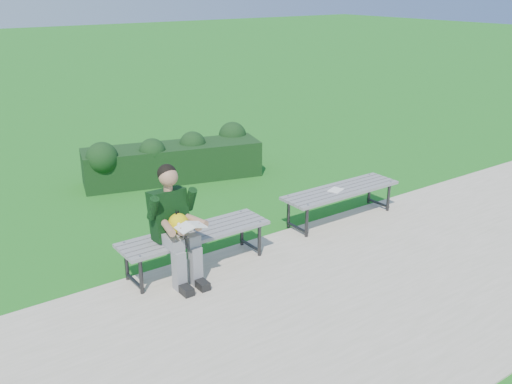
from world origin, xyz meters
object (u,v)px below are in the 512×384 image
at_px(seated_boy, 175,221).
at_px(paper_sheet, 336,190).
at_px(bench_left, 195,236).
at_px(hedge, 173,159).
at_px(bench_right, 341,192).

distance_m(seated_boy, paper_sheet, 2.60).
distance_m(bench_left, seated_boy, 0.43).
relative_size(hedge, paper_sheet, 11.74).
relative_size(seated_boy, paper_sheet, 5.03).
relative_size(bench_left, paper_sheet, 6.88).
xyz_separation_m(hedge, bench_left, (-1.31, -3.05, 0.05)).
relative_size(bench_right, paper_sheet, 6.88).
bearing_deg(seated_boy, bench_left, 17.14).
xyz_separation_m(bench_right, seated_boy, (-2.69, -0.18, 0.30)).
xyz_separation_m(hedge, bench_right, (1.07, -2.96, 0.05)).
bearing_deg(bench_right, seated_boy, -176.21).
relative_size(hedge, seated_boy, 2.33).
relative_size(bench_left, seated_boy, 1.37).
distance_m(bench_right, paper_sheet, 0.12).
bearing_deg(hedge, seated_boy, -117.19).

